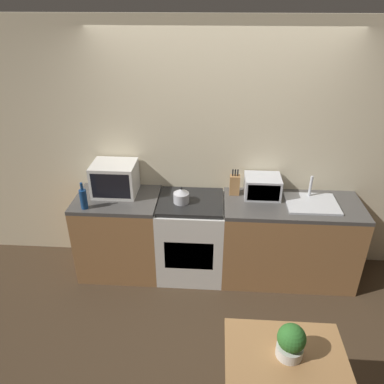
{
  "coord_description": "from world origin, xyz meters",
  "views": [
    {
      "loc": [
        -0.03,
        -2.63,
        2.78
      ],
      "look_at": [
        -0.24,
        0.55,
        1.05
      ],
      "focal_mm": 35.0,
      "sensor_mm": 36.0,
      "label": 1
    }
  ],
  "objects_px": {
    "stove_range": "(191,237)",
    "bottle": "(83,199)",
    "toaster_oven": "(262,187)",
    "microwave": "(115,179)",
    "kettle": "(181,196)",
    "dining_table": "(284,370)"
  },
  "relations": [
    {
      "from": "stove_range",
      "to": "bottle",
      "type": "bearing_deg",
      "value": -167.87
    },
    {
      "from": "stove_range",
      "to": "toaster_oven",
      "type": "bearing_deg",
      "value": 11.17
    },
    {
      "from": "microwave",
      "to": "toaster_oven",
      "type": "height_order",
      "value": "microwave"
    },
    {
      "from": "kettle",
      "to": "bottle",
      "type": "xyz_separation_m",
      "value": [
        -0.93,
        -0.18,
        0.03
      ]
    },
    {
      "from": "stove_range",
      "to": "kettle",
      "type": "height_order",
      "value": "kettle"
    },
    {
      "from": "bottle",
      "to": "toaster_oven",
      "type": "xyz_separation_m",
      "value": [
        1.74,
        0.36,
        0.0
      ]
    },
    {
      "from": "toaster_oven",
      "to": "microwave",
      "type": "bearing_deg",
      "value": -178.68
    },
    {
      "from": "kettle",
      "to": "microwave",
      "type": "distance_m",
      "value": 0.72
    },
    {
      "from": "toaster_oven",
      "to": "bottle",
      "type": "bearing_deg",
      "value": -168.27
    },
    {
      "from": "bottle",
      "to": "toaster_oven",
      "type": "relative_size",
      "value": 0.76
    },
    {
      "from": "stove_range",
      "to": "kettle",
      "type": "bearing_deg",
      "value": -154.87
    },
    {
      "from": "bottle",
      "to": "dining_table",
      "type": "height_order",
      "value": "bottle"
    },
    {
      "from": "bottle",
      "to": "dining_table",
      "type": "xyz_separation_m",
      "value": [
        1.74,
        -1.46,
        -0.37
      ]
    },
    {
      "from": "dining_table",
      "to": "bottle",
      "type": "bearing_deg",
      "value": 139.92
    },
    {
      "from": "toaster_oven",
      "to": "dining_table",
      "type": "height_order",
      "value": "toaster_oven"
    },
    {
      "from": "kettle",
      "to": "bottle",
      "type": "height_order",
      "value": "bottle"
    },
    {
      "from": "kettle",
      "to": "toaster_oven",
      "type": "relative_size",
      "value": 0.48
    },
    {
      "from": "stove_range",
      "to": "bottle",
      "type": "distance_m",
      "value": 1.19
    },
    {
      "from": "bottle",
      "to": "dining_table",
      "type": "distance_m",
      "value": 2.3
    },
    {
      "from": "kettle",
      "to": "microwave",
      "type": "relative_size",
      "value": 0.39
    },
    {
      "from": "kettle",
      "to": "stove_range",
      "type": "bearing_deg",
      "value": 25.13
    },
    {
      "from": "toaster_oven",
      "to": "dining_table",
      "type": "distance_m",
      "value": 1.86
    }
  ]
}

